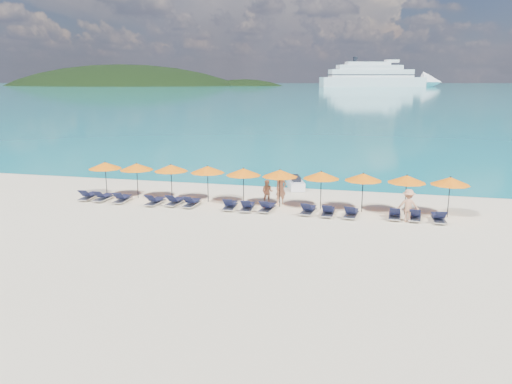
# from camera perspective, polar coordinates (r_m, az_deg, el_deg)

# --- Properties ---
(ground) EXTENTS (1400.00, 1400.00, 0.00)m
(ground) POSITION_cam_1_polar(r_m,az_deg,el_deg) (25.39, -1.60, -4.09)
(ground) COLOR beige
(sea) EXTENTS (1600.00, 1300.00, 0.01)m
(sea) POSITION_cam_1_polar(r_m,az_deg,el_deg) (683.51, 13.43, 11.78)
(sea) COLOR #1FA9B2
(sea) RESTS_ON ground
(headland_main) EXTENTS (374.00, 242.00, 126.50)m
(headland_main) POSITION_cam_1_polar(r_m,az_deg,el_deg) (642.98, -14.98, 8.27)
(headland_main) COLOR black
(headland_main) RESTS_ON ground
(headland_small) EXTENTS (162.00, 126.00, 85.50)m
(headland_small) POSITION_cam_1_polar(r_m,az_deg,el_deg) (605.53, -1.34, 8.72)
(headland_small) COLOR black
(headland_small) RESTS_ON ground
(cruise_ship) EXTENTS (124.55, 61.88, 34.90)m
(cruise_ship) POSITION_cam_1_polar(r_m,az_deg,el_deg) (528.21, 14.36, 12.54)
(cruise_ship) COLOR white
(cruise_ship) RESTS_ON ground
(jetski) EXTENTS (1.67, 2.67, 0.89)m
(jetski) POSITION_cam_1_polar(r_m,az_deg,el_deg) (34.35, 4.54, 0.97)
(jetski) COLOR white
(jetski) RESTS_ON ground
(beachgoer_a) EXTENTS (0.83, 0.80, 1.91)m
(beachgoer_a) POSITION_cam_1_polar(r_m,az_deg,el_deg) (29.85, 2.87, 0.35)
(beachgoer_a) COLOR tan
(beachgoer_a) RESTS_ON ground
(beachgoer_b) EXTENTS (0.73, 0.44, 1.47)m
(beachgoer_b) POSITION_cam_1_polar(r_m,az_deg,el_deg) (30.06, 1.31, 0.02)
(beachgoer_b) COLOR tan
(beachgoer_b) RESTS_ON ground
(beachgoer_c) EXTENTS (1.18, 0.64, 1.75)m
(beachgoer_c) POSITION_cam_1_polar(r_m,az_deg,el_deg) (27.45, 17.01, -1.48)
(beachgoer_c) COLOR tan
(beachgoer_c) RESTS_ON ground
(umbrella_0) EXTENTS (2.10, 2.10, 2.28)m
(umbrella_0) POSITION_cam_1_polar(r_m,az_deg,el_deg) (33.09, -16.86, 2.91)
(umbrella_0) COLOR black
(umbrella_0) RESTS_ON ground
(umbrella_1) EXTENTS (2.10, 2.10, 2.28)m
(umbrella_1) POSITION_cam_1_polar(r_m,az_deg,el_deg) (32.12, -13.49, 2.83)
(umbrella_1) COLOR black
(umbrella_1) RESTS_ON ground
(umbrella_2) EXTENTS (2.10, 2.10, 2.28)m
(umbrella_2) POSITION_cam_1_polar(r_m,az_deg,el_deg) (31.24, -9.69, 2.73)
(umbrella_2) COLOR black
(umbrella_2) RESTS_ON ground
(umbrella_3) EXTENTS (2.10, 2.10, 2.28)m
(umbrella_3) POSITION_cam_1_polar(r_m,az_deg,el_deg) (30.44, -5.56, 2.59)
(umbrella_3) COLOR black
(umbrella_3) RESTS_ON ground
(umbrella_4) EXTENTS (2.10, 2.10, 2.28)m
(umbrella_4) POSITION_cam_1_polar(r_m,az_deg,el_deg) (29.49, -1.44, 2.31)
(umbrella_4) COLOR black
(umbrella_4) RESTS_ON ground
(umbrella_5) EXTENTS (2.10, 2.10, 2.28)m
(umbrella_5) POSITION_cam_1_polar(r_m,az_deg,el_deg) (29.06, 2.75, 2.15)
(umbrella_5) COLOR black
(umbrella_5) RESTS_ON ground
(umbrella_6) EXTENTS (2.10, 2.10, 2.28)m
(umbrella_6) POSITION_cam_1_polar(r_m,az_deg,el_deg) (28.71, 7.47, 1.92)
(umbrella_6) COLOR black
(umbrella_6) RESTS_ON ground
(umbrella_7) EXTENTS (2.10, 2.10, 2.28)m
(umbrella_7) POSITION_cam_1_polar(r_m,az_deg,el_deg) (28.55, 12.16, 1.68)
(umbrella_7) COLOR black
(umbrella_7) RESTS_ON ground
(umbrella_8) EXTENTS (2.10, 2.10, 2.28)m
(umbrella_8) POSITION_cam_1_polar(r_m,az_deg,el_deg) (28.56, 16.85, 1.42)
(umbrella_8) COLOR black
(umbrella_8) RESTS_ON ground
(umbrella_9) EXTENTS (2.10, 2.10, 2.28)m
(umbrella_9) POSITION_cam_1_polar(r_m,az_deg,el_deg) (28.78, 21.32, 1.18)
(umbrella_9) COLOR black
(umbrella_9) RESTS_ON ground
(lounger_0) EXTENTS (0.75, 1.74, 0.66)m
(lounger_0) POSITION_cam_1_polar(r_m,az_deg,el_deg) (32.93, -18.60, -0.42)
(lounger_0) COLOR silver
(lounger_0) RESTS_ON ground
(lounger_1) EXTENTS (0.64, 1.71, 0.66)m
(lounger_1) POSITION_cam_1_polar(r_m,az_deg,el_deg) (32.32, -17.03, -0.55)
(lounger_1) COLOR silver
(lounger_1) RESTS_ON ground
(lounger_2) EXTENTS (0.74, 1.74, 0.66)m
(lounger_2) POSITION_cam_1_polar(r_m,az_deg,el_deg) (31.58, -15.02, -0.73)
(lounger_2) COLOR silver
(lounger_2) RESTS_ON ground
(lounger_3) EXTENTS (0.75, 1.74, 0.66)m
(lounger_3) POSITION_cam_1_polar(r_m,az_deg,el_deg) (30.52, -11.46, -1.00)
(lounger_3) COLOR silver
(lounger_3) RESTS_ON ground
(lounger_4) EXTENTS (0.73, 1.74, 0.66)m
(lounger_4) POSITION_cam_1_polar(r_m,az_deg,el_deg) (30.24, -9.23, -1.04)
(lounger_4) COLOR silver
(lounger_4) RESTS_ON ground
(lounger_5) EXTENTS (0.69, 1.73, 0.66)m
(lounger_5) POSITION_cam_1_polar(r_m,az_deg,el_deg) (29.76, -7.36, -1.20)
(lounger_5) COLOR silver
(lounger_5) RESTS_ON ground
(lounger_6) EXTENTS (0.76, 1.75, 0.66)m
(lounger_6) POSITION_cam_1_polar(r_m,az_deg,el_deg) (28.94, -2.97, -1.51)
(lounger_6) COLOR silver
(lounger_6) RESTS_ON ground
(lounger_7) EXTENTS (0.72, 1.74, 0.66)m
(lounger_7) POSITION_cam_1_polar(r_m,az_deg,el_deg) (28.61, -0.96, -1.67)
(lounger_7) COLOR silver
(lounger_7) RESTS_ON ground
(lounger_8) EXTENTS (0.76, 1.74, 0.66)m
(lounger_8) POSITION_cam_1_polar(r_m,az_deg,el_deg) (28.45, 1.30, -1.75)
(lounger_8) COLOR silver
(lounger_8) RESTS_ON ground
(lounger_9) EXTENTS (0.79, 1.75, 0.66)m
(lounger_9) POSITION_cam_1_polar(r_m,az_deg,el_deg) (28.06, 6.00, -2.02)
(lounger_9) COLOR silver
(lounger_9) RESTS_ON ground
(lounger_10) EXTENTS (0.64, 1.71, 0.66)m
(lounger_10) POSITION_cam_1_polar(r_m,az_deg,el_deg) (27.84, 8.25, -2.20)
(lounger_10) COLOR silver
(lounger_10) RESTS_ON ground
(lounger_11) EXTENTS (0.79, 1.75, 0.66)m
(lounger_11) POSITION_cam_1_polar(r_m,az_deg,el_deg) (27.73, 10.84, -2.36)
(lounger_11) COLOR silver
(lounger_11) RESTS_ON ground
(lounger_12) EXTENTS (0.69, 1.72, 0.66)m
(lounger_12) POSITION_cam_1_polar(r_m,az_deg,el_deg) (27.98, 15.57, -2.47)
(lounger_12) COLOR silver
(lounger_12) RESTS_ON ground
(lounger_13) EXTENTS (0.79, 1.75, 0.66)m
(lounger_13) POSITION_cam_1_polar(r_m,az_deg,el_deg) (28.03, 17.70, -2.59)
(lounger_13) COLOR silver
(lounger_13) RESTS_ON ground
(lounger_14) EXTENTS (0.71, 1.73, 0.66)m
(lounger_14) POSITION_cam_1_polar(r_m,az_deg,el_deg) (28.04, 20.14, -2.76)
(lounger_14) COLOR silver
(lounger_14) RESTS_ON ground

